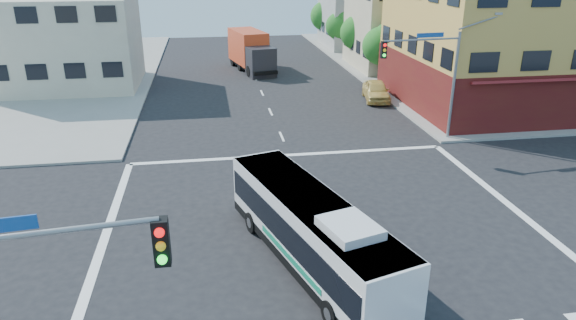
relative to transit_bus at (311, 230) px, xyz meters
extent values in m
plane|color=black|center=(1.15, 2.47, -1.55)|extent=(120.00, 120.00, 0.00)
cube|color=gray|center=(36.15, 37.47, -1.48)|extent=(50.00, 50.00, 0.15)
cube|color=gold|center=(21.15, 20.97, 5.45)|extent=(18.00, 15.00, 14.00)
cube|color=#511912|center=(21.15, 20.97, 0.45)|extent=(18.09, 15.08, 4.00)
cube|color=#BAAE8E|center=(18.15, 36.47, 2.95)|extent=(12.00, 10.00, 9.00)
cube|color=#9E9E99|center=(18.15, 50.47, 3.45)|extent=(12.00, 10.00, 10.00)
cube|color=beige|center=(-15.85, 32.47, 2.45)|extent=(12.00, 10.00, 8.00)
cylinder|color=gray|center=(11.95, 13.27, 1.95)|extent=(0.18, 0.18, 7.00)
cylinder|color=gray|center=(9.45, 13.02, 5.05)|extent=(5.01, 0.62, 0.12)
cube|color=black|center=(6.95, 12.77, 4.55)|extent=(0.32, 0.30, 1.00)
sphere|color=#FF0C0C|center=(6.95, 12.60, 4.85)|extent=(0.20, 0.20, 0.20)
sphere|color=yellow|center=(6.95, 12.60, 4.55)|extent=(0.20, 0.20, 0.20)
sphere|color=#19FF33|center=(6.95, 12.60, 4.25)|extent=(0.20, 0.20, 0.20)
cube|color=navy|center=(9.95, 13.07, 5.30)|extent=(1.80, 0.22, 0.28)
cube|color=gray|center=(14.45, 13.52, 6.45)|extent=(0.50, 0.22, 0.14)
cylinder|color=gray|center=(-7.15, -8.08, 5.05)|extent=(5.01, 0.62, 0.12)
cube|color=black|center=(-4.65, -7.83, 4.55)|extent=(0.32, 0.30, 1.00)
sphere|color=#FF0C0C|center=(-4.65, -8.00, 4.85)|extent=(0.20, 0.20, 0.20)
sphere|color=yellow|center=(-4.65, -8.00, 4.55)|extent=(0.20, 0.20, 0.20)
sphere|color=#19FF33|center=(-4.65, -8.00, 4.25)|extent=(0.20, 0.20, 0.20)
cylinder|color=#372314|center=(12.95, 30.47, -0.59)|extent=(0.28, 0.28, 1.92)
sphere|color=#1B601C|center=(12.95, 30.47, 1.81)|extent=(3.60, 3.60, 3.60)
sphere|color=#1B601C|center=(13.35, 30.17, 2.71)|extent=(2.52, 2.52, 2.52)
cylinder|color=#372314|center=(12.95, 38.47, -0.56)|extent=(0.28, 0.28, 1.99)
sphere|color=#1B601C|center=(12.95, 38.47, 1.96)|extent=(3.80, 3.80, 3.80)
sphere|color=#1B601C|center=(13.35, 38.17, 2.91)|extent=(2.66, 2.66, 2.66)
cylinder|color=#372314|center=(12.95, 46.47, -0.61)|extent=(0.28, 0.28, 1.89)
sphere|color=#1B601C|center=(12.95, 46.47, 1.70)|extent=(3.40, 3.40, 3.40)
sphere|color=#1B601C|center=(13.35, 46.17, 2.55)|extent=(2.38, 2.38, 2.38)
cylinder|color=#372314|center=(12.95, 54.47, -0.54)|extent=(0.28, 0.28, 2.03)
sphere|color=#1B601C|center=(12.95, 54.47, 2.08)|extent=(4.00, 4.00, 4.00)
sphere|color=#1B601C|center=(13.35, 54.17, 3.08)|extent=(2.80, 2.80, 2.80)
cube|color=black|center=(-0.01, 0.02, -1.06)|extent=(5.29, 10.94, 0.40)
cube|color=silver|center=(-0.01, 0.02, 0.03)|extent=(5.27, 10.91, 2.54)
cube|color=black|center=(-0.01, 0.02, 0.19)|extent=(5.22, 10.62, 1.12)
cube|color=black|center=(-1.54, 5.09, 0.10)|extent=(2.02, 0.66, 1.20)
cube|color=#E5590C|center=(-1.54, 5.12, 0.99)|extent=(1.65, 0.54, 0.25)
cube|color=silver|center=(-0.01, 0.02, 1.25)|extent=(5.17, 10.69, 0.11)
cube|color=silver|center=(0.77, -2.55, 1.46)|extent=(2.09, 2.34, 0.32)
cube|color=#0F7A55|center=(-0.98, -0.74, -0.62)|extent=(1.43, 4.71, 0.25)
cube|color=#0F7A55|center=(1.22, -0.08, -0.62)|extent=(1.43, 4.71, 0.25)
cylinder|color=black|center=(-2.02, 2.99, -1.09)|extent=(0.52, 0.97, 0.93)
cylinder|color=#99999E|center=(-2.14, 2.96, -1.09)|extent=(0.17, 0.45, 0.46)
cylinder|color=black|center=(0.03, 3.61, -1.09)|extent=(0.52, 0.97, 0.93)
cylinder|color=#99999E|center=(0.15, 3.64, -1.09)|extent=(0.17, 0.45, 0.46)
cylinder|color=black|center=(-0.04, -3.57, -1.09)|extent=(0.52, 0.97, 0.93)
cylinder|color=#99999E|center=(-0.16, -3.61, -1.09)|extent=(0.17, 0.45, 0.46)
cylinder|color=black|center=(2.01, -2.96, -1.09)|extent=(0.52, 0.97, 0.93)
cylinder|color=#99999E|center=(2.13, -2.92, -1.09)|extent=(0.17, 0.45, 0.46)
cube|color=#232227|center=(1.81, 34.18, -0.10)|extent=(3.04, 2.95, 2.91)
cube|color=black|center=(2.04, 33.15, 0.35)|extent=(2.31, 0.59, 1.12)
cube|color=red|center=(0.91, 38.33, 0.79)|extent=(3.96, 6.69, 3.35)
cube|color=black|center=(1.19, 37.02, -0.94)|extent=(4.31, 9.26, 0.34)
cylinder|color=black|center=(0.62, 34.15, -0.99)|extent=(0.54, 1.16, 1.12)
cylinder|color=black|center=(2.91, 34.65, -0.99)|extent=(0.54, 1.16, 1.12)
cylinder|color=black|center=(-0.07, 37.32, -0.99)|extent=(0.54, 1.16, 1.12)
cylinder|color=black|center=(2.22, 37.82, -0.99)|extent=(0.54, 1.16, 1.12)
cylinder|color=black|center=(-0.67, 40.05, -0.99)|extent=(0.54, 1.16, 1.12)
cylinder|color=black|center=(1.62, 40.55, -0.99)|extent=(0.54, 1.16, 1.12)
imported|color=#D2B45A|center=(10.36, 23.54, -0.74)|extent=(2.71, 5.06, 1.64)
camera|label=1|loc=(-3.57, -16.86, 9.76)|focal=32.00mm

